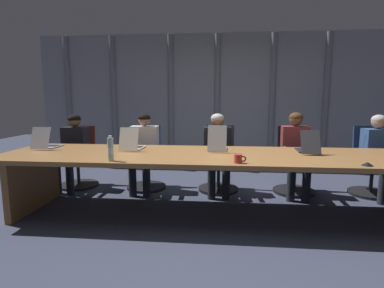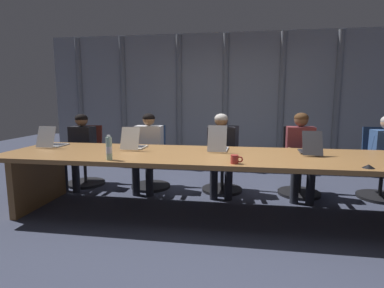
% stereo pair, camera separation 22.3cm
% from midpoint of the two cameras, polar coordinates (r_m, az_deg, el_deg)
% --- Properties ---
extents(ground_plane, '(14.86, 14.86, 0.00)m').
position_cam_midpoint_polar(ground_plane, '(3.74, 3.03, -13.13)').
color(ground_plane, '#383D51').
extents(conference_table, '(5.09, 1.21, 0.74)m').
position_cam_midpoint_polar(conference_table, '(3.56, 3.11, -3.85)').
color(conference_table, olive).
rests_on(conference_table, ground_plane).
extents(curtain_backdrop, '(7.43, 0.17, 2.65)m').
position_cam_midpoint_polar(curtain_backdrop, '(6.22, 4.23, 8.03)').
color(curtain_backdrop, gray).
rests_on(curtain_backdrop, ground_plane).
extents(laptop_left_end, '(0.24, 0.40, 0.28)m').
position_cam_midpoint_polar(laptop_left_end, '(4.41, -26.84, 0.02)').
color(laptop_left_end, '#A8ADB7').
rests_on(laptop_left_end, conference_table).
extents(laptop_left_mid, '(0.24, 0.41, 0.29)m').
position_cam_midpoint_polar(laptop_left_mid, '(3.93, -12.69, -0.20)').
color(laptop_left_mid, beige).
rests_on(laptop_left_mid, conference_table).
extents(laptop_center, '(0.24, 0.43, 0.32)m').
position_cam_midpoint_polar(laptop_center, '(3.76, 3.13, -0.30)').
color(laptop_center, '#A8ADB7').
rests_on(laptop_center, conference_table).
extents(laptop_right_mid, '(0.24, 0.47, 0.28)m').
position_cam_midpoint_polar(laptop_right_mid, '(3.85, 19.23, -0.68)').
color(laptop_right_mid, '#2D2D33').
rests_on(laptop_right_mid, conference_table).
extents(office_chair_left_end, '(0.60, 0.60, 0.94)m').
position_cam_midpoint_polar(office_chair_left_end, '(5.19, -21.56, -3.44)').
color(office_chair_left_end, '#511E19').
rests_on(office_chair_left_end, ground_plane).
extents(office_chair_left_mid, '(0.60, 0.61, 0.95)m').
position_cam_midpoint_polar(office_chair_left_mid, '(4.80, -9.86, -3.85)').
color(office_chair_left_mid, navy).
rests_on(office_chair_left_mid, ground_plane).
extents(office_chair_center, '(0.60, 0.60, 0.97)m').
position_cam_midpoint_polar(office_chair_center, '(4.63, 3.64, -4.13)').
color(office_chair_center, '#2D2D38').
rests_on(office_chair_center, ground_plane).
extents(office_chair_right_mid, '(0.60, 0.60, 0.97)m').
position_cam_midpoint_polar(office_chair_right_mid, '(4.73, 17.26, -4.24)').
color(office_chair_right_mid, black).
rests_on(office_chair_right_mid, ground_plane).
extents(office_chair_right_end, '(0.60, 0.60, 0.98)m').
position_cam_midpoint_polar(office_chair_right_end, '(5.07, 29.41, -4.11)').
color(office_chair_right_end, navy).
rests_on(office_chair_right_end, ground_plane).
extents(person_left_end, '(0.40, 0.56, 1.14)m').
position_cam_midpoint_polar(person_left_end, '(5.00, -22.66, -0.51)').
color(person_left_end, black).
rests_on(person_left_end, ground_plane).
extents(person_left_mid, '(0.42, 0.55, 1.15)m').
position_cam_midpoint_polar(person_left_mid, '(4.59, -10.44, -0.64)').
color(person_left_mid, silver).
rests_on(person_left_mid, ground_plane).
extents(person_center, '(0.44, 0.57, 1.16)m').
position_cam_midpoint_polar(person_center, '(4.42, 3.38, -0.78)').
color(person_center, black).
rests_on(person_center, ground_plane).
extents(person_right_mid, '(0.39, 0.55, 1.18)m').
position_cam_midpoint_polar(person_right_mid, '(4.51, 17.51, -0.85)').
color(person_right_mid, brown).
rests_on(person_right_mid, ground_plane).
extents(person_right_end, '(0.42, 0.57, 1.16)m').
position_cam_midpoint_polar(person_right_end, '(4.88, 30.66, -1.14)').
color(person_right_end, '#335184').
rests_on(person_right_end, ground_plane).
extents(water_bottle_secondary, '(0.06, 0.06, 0.26)m').
position_cam_midpoint_polar(water_bottle_secondary, '(3.26, -16.91, -0.99)').
color(water_bottle_secondary, '#ADD1B2').
rests_on(water_bottle_secondary, conference_table).
extents(coffee_mug_near, '(0.12, 0.08, 0.09)m').
position_cam_midpoint_polar(coffee_mug_near, '(3.06, 6.64, -2.77)').
color(coffee_mug_near, '#B2332D').
rests_on(coffee_mug_near, conference_table).
extents(conference_mic_left_side, '(0.11, 0.11, 0.03)m').
position_cam_midpoint_polar(conference_mic_left_side, '(3.32, 28.37, -3.30)').
color(conference_mic_left_side, black).
rests_on(conference_mic_left_side, conference_table).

